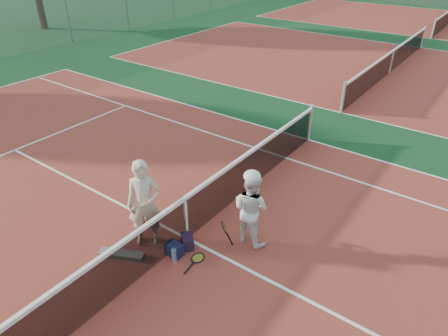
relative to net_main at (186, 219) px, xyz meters
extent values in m
plane|color=#0E361A|center=(0.00, 0.00, -0.51)|extent=(130.00, 130.00, 0.00)
cube|color=maroon|center=(0.00, 0.00, -0.51)|extent=(23.77, 10.97, 0.01)
cube|color=maroon|center=(0.00, 13.50, -0.51)|extent=(23.77, 10.97, 0.01)
imported|color=beige|center=(-0.58, -0.48, 0.39)|extent=(0.78, 0.75, 1.80)
imported|color=silver|center=(1.03, 0.72, 0.26)|extent=(0.79, 0.64, 1.53)
cube|color=black|center=(0.11, -0.49, -0.38)|extent=(0.34, 0.25, 0.26)
cube|color=black|center=(0.16, -0.17, -0.38)|extent=(0.38, 0.37, 0.25)
cube|color=#635E5A|center=(-0.68, -1.11, -0.46)|extent=(0.86, 0.55, 0.09)
cylinder|color=silver|center=(0.24, -0.64, -0.36)|extent=(0.09, 0.09, 0.30)
camera|label=1|loc=(4.24, -4.55, 4.81)|focal=32.00mm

